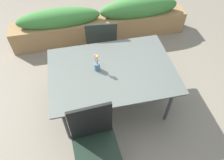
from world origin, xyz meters
TOP-DOWN VIEW (x-y plane):
  - ground_plane at (0.00, 0.00)m, footprint 12.00×12.00m
  - dining_table at (0.08, -0.02)m, footprint 1.57×1.10m
  - chair_near_left at (-0.28, -0.83)m, footprint 0.49×0.49m
  - chair_far_side at (0.08, 0.81)m, footprint 0.52×0.52m
  - flower_vase at (-0.10, 0.03)m, footprint 0.07×0.07m
  - planter_box at (0.20, 1.53)m, footprint 3.20×0.39m

SIDE VIEW (x-z plane):
  - ground_plane at x=0.00m, z-range 0.00..0.00m
  - planter_box at x=0.20m, z-range -0.02..0.71m
  - chair_far_side at x=0.08m, z-range 0.06..0.97m
  - chair_near_left at x=-0.28m, z-range 0.06..1.04m
  - dining_table at x=0.08m, z-range 0.31..1.01m
  - flower_vase at x=-0.10m, z-range 0.67..0.92m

